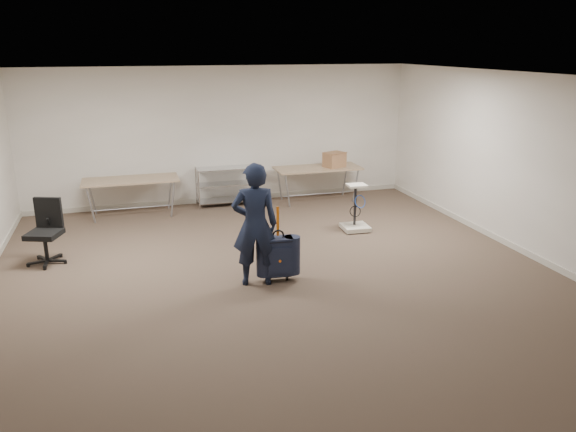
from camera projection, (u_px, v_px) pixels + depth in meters
name	position (u px, v px, depth m)	size (l,w,h in m)	color
ground	(282.00, 283.00, 7.84)	(9.00, 9.00, 0.00)	#48362C
room_shell	(259.00, 247.00, 9.10)	(8.00, 9.00, 9.00)	beige
folding_table_left	(131.00, 182.00, 10.76)	(1.80, 0.75, 0.73)	#917659
folding_table_right	(318.00, 170.00, 11.78)	(1.80, 0.75, 0.73)	#917659
wire_shelf	(227.00, 184.00, 11.57)	(1.22, 0.47, 0.80)	silver
person	(255.00, 225.00, 7.59)	(0.63, 0.41, 1.72)	black
suitcase	(278.00, 256.00, 7.81)	(0.41, 0.26, 1.08)	black
office_chair	(47.00, 244.00, 8.51)	(0.59, 0.60, 0.98)	black
equipment_cart	(356.00, 218.00, 10.02)	(0.48, 0.48, 0.85)	#EEE9CC
cardboard_box	(334.00, 160.00, 11.77)	(0.41, 0.31, 0.31)	#A2824B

